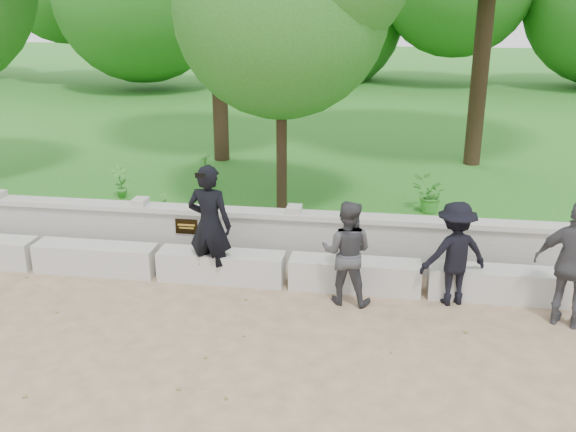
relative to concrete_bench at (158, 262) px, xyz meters
name	(u,v)px	position (x,y,z in m)	size (l,w,h in m)	color
ground	(107,337)	(0.00, -1.90, -0.22)	(80.00, 80.00, 0.00)	tan
lawn	(285,122)	(0.00, 12.10, -0.10)	(40.00, 22.00, 0.25)	#23701A
concrete_bench	(158,262)	(0.00, 0.00, 0.00)	(11.90, 0.45, 0.45)	beige
parapet_wall	(172,232)	(0.00, 0.70, 0.24)	(12.50, 0.35, 0.90)	#B5B2AB
man_main	(210,225)	(0.87, -0.10, 0.69)	(0.72, 0.65, 1.82)	black
visitor_left	(347,252)	(2.90, -0.43, 0.52)	(0.78, 0.64, 1.48)	#38383C
visitor_mid	(455,254)	(4.36, -0.22, 0.51)	(1.09, 0.86, 1.48)	black
visitor_right	(575,265)	(5.80, -0.65, 0.62)	(1.07, 0.77, 1.69)	#434247
shrub_a	(120,182)	(-1.82, 2.96, 0.36)	(0.35, 0.24, 0.67)	#3E8F30
shrub_b	(160,211)	(-0.44, 1.40, 0.33)	(0.34, 0.27, 0.61)	#3E8F30
shrub_c	(429,195)	(4.18, 2.99, 0.37)	(0.61, 0.53, 0.68)	#3E8F30
shrub_d	(205,169)	(-0.46, 4.25, 0.34)	(0.36, 0.32, 0.64)	#3E8F30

